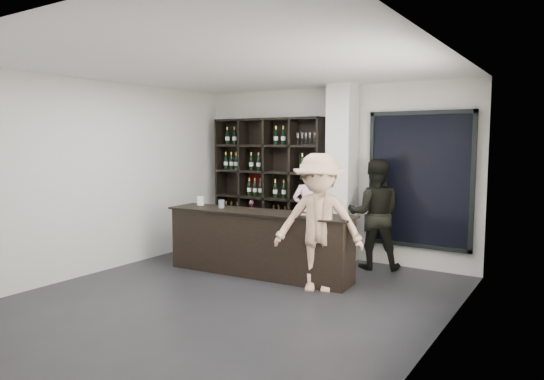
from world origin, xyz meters
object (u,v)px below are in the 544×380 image
Objects in this scene: tasting_counter at (259,243)px; customer at (319,223)px; taster_pink at (310,212)px; taster_black at (374,214)px; wine_shelf at (268,185)px.

customer reaches higher than tasting_counter.
customer reaches higher than taster_pink.
wine_shelf is at bearing -27.49° from taster_black.
taster_black is at bearing -4.49° from wine_shelf.
taster_black reaches higher than taster_pink.
taster_pink is 0.92× the size of taster_black.
taster_pink is at bearing 102.82° from customer.
taster_black is at bearing 156.13° from taster_pink.
taster_pink is at bearing -23.00° from taster_black.
taster_pink is (0.95, -0.17, -0.41)m from wine_shelf.
taster_pink is at bearing 79.02° from tasting_counter.
tasting_counter is 1.59× the size of customer.
wine_shelf reaches higher than customer.
wine_shelf is 1.82m from tasting_counter.
customer reaches higher than taster_black.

